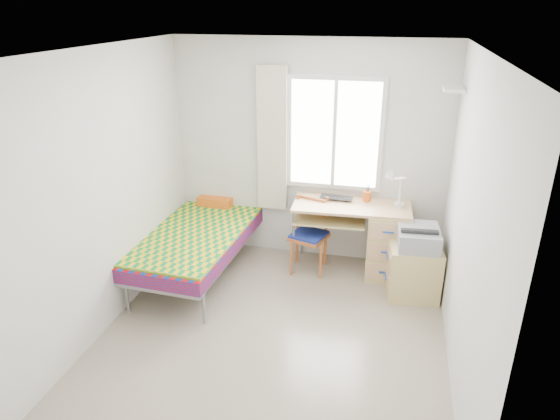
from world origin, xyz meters
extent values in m
plane|color=#BCAD93|center=(0.00, 0.00, 0.00)|extent=(3.50, 3.50, 0.00)
plane|color=white|center=(0.00, 0.00, 2.60)|extent=(3.50, 3.50, 0.00)
plane|color=silver|center=(0.00, 1.75, 1.30)|extent=(3.20, 0.00, 3.20)
plane|color=silver|center=(-1.60, 0.00, 1.30)|extent=(0.00, 3.50, 3.50)
plane|color=silver|center=(1.60, 0.00, 1.30)|extent=(0.00, 3.50, 3.50)
cube|color=white|center=(0.30, 1.73, 1.55)|extent=(1.10, 0.04, 1.30)
cube|color=white|center=(0.30, 1.72, 1.55)|extent=(1.00, 0.02, 1.20)
cube|color=white|center=(0.30, 1.72, 1.55)|extent=(0.04, 0.02, 1.20)
cube|color=beige|center=(-0.42, 1.68, 1.45)|extent=(0.35, 0.05, 1.70)
cube|color=white|center=(1.49, 1.40, 2.15)|extent=(0.20, 0.32, 0.03)
cube|color=gray|center=(-1.11, 1.00, 0.37)|extent=(1.08, 2.20, 0.06)
cube|color=#AC0B10|center=(-1.11, 1.00, 0.45)|extent=(1.12, 2.22, 0.15)
cube|color=yellow|center=(-1.11, 0.98, 0.54)|extent=(1.10, 2.10, 0.03)
cube|color=tan|center=(-1.11, 2.05, 0.65)|extent=(1.03, 0.11, 0.59)
cube|color=orange|center=(-1.16, 1.78, 0.61)|extent=(0.45, 0.39, 0.11)
cylinder|color=gray|center=(-1.53, 0.03, 0.17)|extent=(0.04, 0.04, 0.34)
cylinder|color=gray|center=(-0.70, 1.98, 0.17)|extent=(0.04, 0.04, 0.34)
cube|color=tan|center=(0.56, 1.45, 0.81)|extent=(1.34, 0.67, 0.03)
cube|color=#DBBD70|center=(0.99, 1.45, 0.40)|extent=(0.49, 0.60, 0.79)
cube|color=#DBBD70|center=(0.32, 1.45, 0.64)|extent=(0.83, 0.60, 0.02)
cylinder|color=gray|center=(-0.05, 1.20, 0.40)|extent=(0.03, 0.03, 0.79)
cylinder|color=gray|center=(-0.05, 1.71, 0.40)|extent=(0.03, 0.03, 0.79)
cube|color=#A3571F|center=(0.10, 1.31, 0.43)|extent=(0.47, 0.47, 0.04)
cube|color=navy|center=(0.10, 1.31, 0.46)|extent=(0.45, 0.45, 0.04)
cube|color=#A3571F|center=(0.10, 1.49, 0.69)|extent=(0.34, 0.13, 0.38)
cylinder|color=#A3571F|center=(-0.07, 1.14, 0.21)|extent=(0.03, 0.03, 0.43)
cylinder|color=#A3571F|center=(0.27, 1.49, 0.44)|extent=(0.04, 0.04, 0.87)
cube|color=#DBBD70|center=(1.29, 1.04, 0.29)|extent=(0.58, 0.54, 0.58)
cube|color=tan|center=(1.02, 1.04, 0.42)|extent=(0.06, 0.44, 0.21)
cube|color=tan|center=(1.02, 1.04, 0.18)|extent=(0.06, 0.44, 0.21)
cube|color=#919398|center=(1.30, 1.04, 0.68)|extent=(0.45, 0.51, 0.20)
cube|color=black|center=(1.30, 1.04, 0.78)|extent=(0.36, 0.42, 0.02)
imported|color=black|center=(0.37, 1.51, 0.84)|extent=(0.39, 0.27, 0.03)
cylinder|color=orange|center=(0.72, 1.60, 0.88)|extent=(0.10, 0.10, 0.11)
cylinder|color=white|center=(1.08, 1.52, 0.84)|extent=(0.12, 0.12, 0.04)
cylinder|color=white|center=(1.08, 1.52, 1.01)|extent=(0.02, 0.14, 0.32)
cylinder|color=white|center=(1.06, 1.44, 1.18)|extent=(0.15, 0.28, 0.13)
cone|color=white|center=(0.98, 1.34, 1.21)|extent=(0.17, 0.18, 0.15)
imported|color=gray|center=(0.39, 1.42, 0.59)|extent=(0.21, 0.27, 0.02)
camera|label=1|loc=(0.97, -3.82, 2.94)|focal=32.00mm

